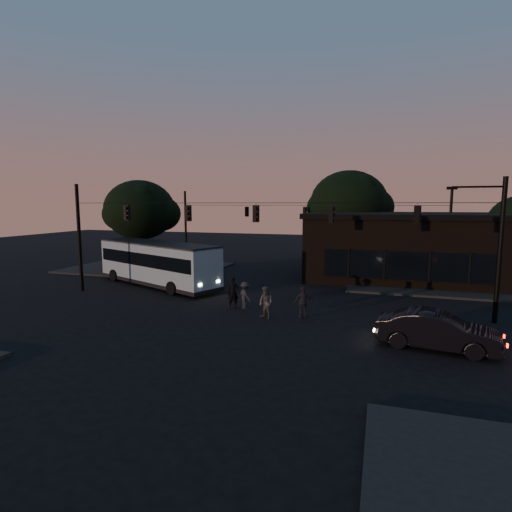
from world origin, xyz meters
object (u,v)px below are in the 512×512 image
(building, at_px, (403,246))
(car, at_px, (437,331))
(pedestrian_a, at_px, (233,293))
(pedestrian_b, at_px, (266,303))
(pedestrian_d, at_px, (245,295))
(pedestrian_c, at_px, (303,302))
(bus, at_px, (157,261))

(building, height_order, car, building)
(pedestrian_a, bearing_deg, car, -46.97)
(building, relative_size, pedestrian_b, 8.88)
(pedestrian_a, xyz_separation_m, pedestrian_d, (0.71, 0.10, -0.12))
(pedestrian_b, distance_m, pedestrian_c, 2.02)
(bus, height_order, pedestrian_b, bus)
(building, relative_size, pedestrian_c, 8.94)
(pedestrian_a, bearing_deg, building, 25.06)
(pedestrian_b, distance_m, pedestrian_d, 2.29)
(building, relative_size, car, 3.16)
(pedestrian_d, bearing_deg, pedestrian_b, -178.85)
(car, xyz_separation_m, pedestrian_d, (-9.91, 3.73, 0.01))
(car, xyz_separation_m, pedestrian_c, (-6.31, 2.91, 0.06))
(bus, xyz_separation_m, pedestrian_b, (10.26, -6.00, -0.98))
(building, relative_size, pedestrian_a, 8.22)
(building, xyz_separation_m, pedestrian_c, (-5.68, -14.05, -1.85))
(car, distance_m, pedestrian_a, 11.23)
(pedestrian_b, height_order, pedestrian_d, pedestrian_b)
(pedestrian_b, bearing_deg, building, 92.67)
(bus, bearing_deg, building, 49.76)
(bus, xyz_separation_m, pedestrian_d, (8.55, -4.48, -1.03))
(pedestrian_c, bearing_deg, pedestrian_a, -33.12)
(bus, distance_m, pedestrian_b, 11.93)
(building, xyz_separation_m, pedestrian_a, (-9.99, -13.33, -1.77))
(building, xyz_separation_m, car, (0.63, -16.96, -1.91))
(bus, bearing_deg, pedestrian_b, -6.71)
(pedestrian_a, bearing_deg, pedestrian_b, -58.59)
(pedestrian_b, height_order, pedestrian_c, pedestrian_b)
(pedestrian_b, bearing_deg, car, 14.78)
(building, distance_m, pedestrian_d, 16.27)
(bus, distance_m, car, 20.23)
(bus, distance_m, pedestrian_d, 9.71)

